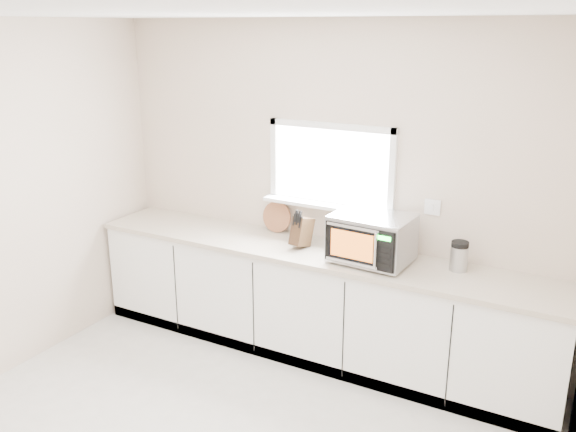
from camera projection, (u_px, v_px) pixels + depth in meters
The scene contains 7 objects.
back_wall at pixel (331, 188), 5.00m from camera, with size 4.00×0.17×2.70m.
cabinets at pixel (314, 304), 5.03m from camera, with size 3.92×0.60×0.88m, color white.
countertop at pixel (314, 252), 4.88m from camera, with size 3.92×0.64×0.04m, color beige.
microwave at pixel (372, 238), 4.57m from camera, with size 0.60×0.50×0.37m.
knife_block at pixel (302, 231), 4.90m from camera, with size 0.15×0.24×0.32m.
cutting_board at pixel (277, 217), 5.27m from camera, with size 0.27×0.27×0.02m, color #97573A.
coffee_grinder at pixel (459, 256), 4.44m from camera, with size 0.14×0.14×0.23m.
Camera 1 is at (2.02, -2.42, 2.64)m, focal length 38.00 mm.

